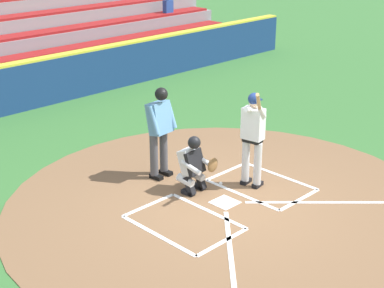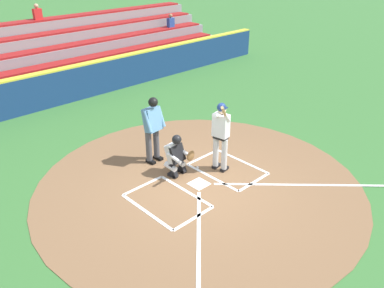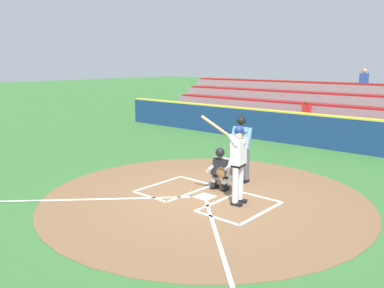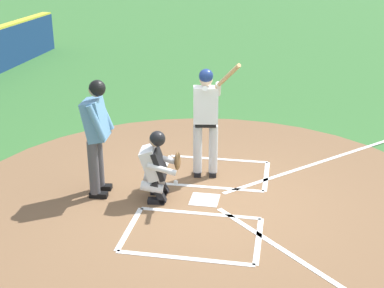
{
  "view_description": "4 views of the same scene",
  "coord_description": "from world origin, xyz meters",
  "px_view_note": "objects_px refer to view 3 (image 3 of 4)",
  "views": [
    {
      "loc": [
        7.11,
        6.3,
        4.91
      ],
      "look_at": [
        0.09,
        -0.76,
        0.97
      ],
      "focal_mm": 54.57,
      "sensor_mm": 36.0,
      "label": 1
    },
    {
      "loc": [
        5.85,
        5.83,
        5.33
      ],
      "look_at": [
        0.04,
        -0.21,
        1.06
      ],
      "focal_mm": 36.93,
      "sensor_mm": 36.0,
      "label": 2
    },
    {
      "loc": [
        -5.94,
        7.33,
        3.3
      ],
      "look_at": [
        0.43,
        -0.01,
        1.29
      ],
      "focal_mm": 37.27,
      "sensor_mm": 36.0,
      "label": 3
    },
    {
      "loc": [
        7.33,
        1.12,
        3.83
      ],
      "look_at": [
        -0.13,
        -0.22,
        0.88
      ],
      "focal_mm": 49.89,
      "sensor_mm": 36.0,
      "label": 4
    }
  ],
  "objects_px": {
    "batter": "(238,159)",
    "catcher": "(221,168)",
    "baseball": "(234,195)",
    "plate_umpire": "(242,144)"
  },
  "relations": [
    {
      "from": "catcher",
      "to": "plate_umpire",
      "type": "xyz_separation_m",
      "value": [
        -0.01,
        -0.94,
        0.49
      ]
    },
    {
      "from": "catcher",
      "to": "plate_umpire",
      "type": "relative_size",
      "value": 0.61
    },
    {
      "from": "batter",
      "to": "catcher",
      "type": "height_order",
      "value": "batter"
    },
    {
      "from": "plate_umpire",
      "to": "baseball",
      "type": "bearing_deg",
      "value": 116.76
    },
    {
      "from": "batter",
      "to": "baseball",
      "type": "relative_size",
      "value": 28.76
    },
    {
      "from": "batter",
      "to": "baseball",
      "type": "xyz_separation_m",
      "value": [
        0.38,
        -0.44,
        -1.06
      ]
    },
    {
      "from": "catcher",
      "to": "baseball",
      "type": "xyz_separation_m",
      "value": [
        -0.57,
        0.17,
        -0.55
      ]
    },
    {
      "from": "batter",
      "to": "catcher",
      "type": "bearing_deg",
      "value": -32.7
    },
    {
      "from": "catcher",
      "to": "plate_umpire",
      "type": "bearing_deg",
      "value": -90.42
    },
    {
      "from": "plate_umpire",
      "to": "baseball",
      "type": "relative_size",
      "value": 25.2
    }
  ]
}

